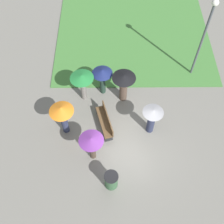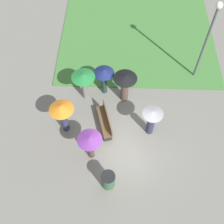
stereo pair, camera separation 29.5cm
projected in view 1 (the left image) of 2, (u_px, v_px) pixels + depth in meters
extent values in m
plane|color=slate|center=(130.00, 141.00, 13.61)|extent=(90.00, 90.00, 0.00)
cube|color=#427A38|center=(133.00, 33.00, 17.76)|extent=(8.69, 9.45, 0.06)
cube|color=brown|center=(104.00, 122.00, 13.70)|extent=(1.90, 0.90, 0.05)
cube|color=brown|center=(108.00, 118.00, 13.51)|extent=(1.80, 0.54, 0.45)
cube|color=#232326|center=(100.00, 111.00, 14.32)|extent=(0.18, 0.39, 0.40)
cube|color=#232326|center=(109.00, 138.00, 13.45)|extent=(0.18, 0.39, 0.40)
cylinder|color=#474C51|center=(201.00, 44.00, 14.12)|extent=(0.12, 0.12, 4.43)
sphere|color=white|center=(215.00, 3.00, 12.14)|extent=(0.32, 0.32, 0.32)
cylinder|color=#335638|center=(111.00, 181.00, 12.02)|extent=(0.57, 0.57, 0.95)
cylinder|color=black|center=(111.00, 176.00, 11.61)|extent=(0.62, 0.62, 0.03)
cylinder|color=slate|center=(84.00, 91.00, 14.58)|extent=(0.40, 0.40, 1.07)
sphere|color=tan|center=(83.00, 84.00, 14.05)|extent=(0.19, 0.19, 0.19)
cylinder|color=#4C4C4F|center=(82.00, 80.00, 13.83)|extent=(0.02, 0.02, 0.35)
cone|color=#237A38|center=(82.00, 77.00, 13.60)|extent=(1.18, 1.18, 0.19)
cylinder|color=#47382D|center=(93.00, 151.00, 12.73)|extent=(0.40, 0.40, 1.02)
sphere|color=beige|center=(92.00, 145.00, 12.22)|extent=(0.20, 0.20, 0.20)
cylinder|color=#4C4C4F|center=(91.00, 142.00, 11.99)|extent=(0.02, 0.02, 0.35)
cone|color=#703389|center=(91.00, 139.00, 11.77)|extent=(1.09, 1.09, 0.19)
cylinder|color=#282D47|center=(150.00, 124.00, 13.51)|extent=(0.46, 0.46, 1.01)
sphere|color=tan|center=(152.00, 118.00, 13.00)|extent=(0.21, 0.21, 0.21)
cylinder|color=#4C4C4F|center=(153.00, 114.00, 12.77)|extent=(0.02, 0.02, 0.35)
cone|color=gray|center=(153.00, 111.00, 12.54)|extent=(0.96, 0.96, 0.18)
cylinder|color=#47382D|center=(123.00, 92.00, 14.55)|extent=(0.45, 0.45, 1.10)
sphere|color=brown|center=(124.00, 84.00, 14.01)|extent=(0.20, 0.20, 0.20)
cylinder|color=#4C4C4F|center=(124.00, 80.00, 13.78)|extent=(0.02, 0.02, 0.35)
cone|color=black|center=(124.00, 77.00, 13.55)|extent=(1.19, 1.19, 0.19)
cylinder|color=#282D47|center=(65.00, 124.00, 13.44)|extent=(0.33, 0.33, 1.16)
sphere|color=brown|center=(63.00, 117.00, 12.87)|extent=(0.20, 0.20, 0.20)
cylinder|color=#4C4C4F|center=(62.00, 113.00, 12.63)|extent=(0.02, 0.02, 0.35)
cone|color=orange|center=(61.00, 109.00, 12.37)|extent=(1.12, 1.12, 0.27)
cylinder|color=#1E3328|center=(103.00, 86.00, 14.85)|extent=(0.37, 0.37, 0.95)
sphere|color=beige|center=(103.00, 79.00, 14.37)|extent=(0.20, 0.20, 0.20)
cylinder|color=#4C4C4F|center=(102.00, 75.00, 14.14)|extent=(0.02, 0.02, 0.35)
cone|color=navy|center=(102.00, 72.00, 13.89)|extent=(1.05, 1.05, 0.24)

